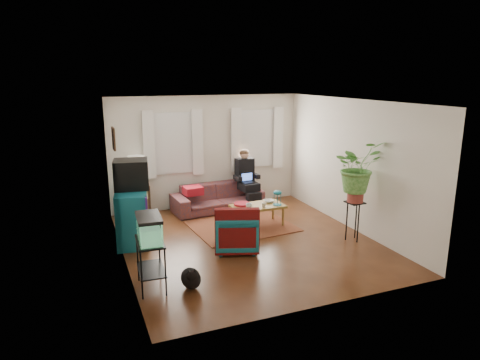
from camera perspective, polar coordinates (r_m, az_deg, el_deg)
name	(u,v)px	position (r m, az deg, el deg)	size (l,w,h in m)	color
floor	(248,241)	(8.12, 1.05, -8.20)	(4.50, 5.00, 0.01)	#4F2B14
ceiling	(248,101)	(7.54, 1.14, 10.45)	(4.50, 5.00, 0.01)	white
wall_back	(207,152)	(10.03, -4.43, 3.78)	(4.50, 0.01, 2.60)	silver
wall_front	(323,215)	(5.59, 11.05, -4.62)	(4.50, 0.01, 2.60)	silver
wall_left	(120,186)	(7.19, -15.70, -0.74)	(0.01, 5.00, 2.60)	silver
wall_right	(352,165)	(8.82, 14.72, 1.97)	(0.01, 5.00, 2.60)	silver
window_left	(173,143)	(9.77, -8.92, 4.87)	(1.08, 0.04, 1.38)	white
window_right	(256,138)	(10.40, 2.20, 5.56)	(1.08, 0.04, 1.38)	white
curtains_left	(174,144)	(9.69, -8.81, 4.80)	(1.36, 0.06, 1.50)	white
curtains_right	(258,139)	(10.33, 2.38, 5.50)	(1.36, 0.06, 1.50)	white
picture_frame	(114,139)	(7.90, -16.44, 5.31)	(0.04, 0.32, 0.40)	#3D2616
area_rug	(242,226)	(8.88, 0.22, -6.16)	(2.00, 1.60, 0.01)	maroon
sofa	(218,193)	(9.84, -3.01, -1.75)	(2.06, 0.81, 0.81)	brown
seated_person	(246,181)	(10.09, 0.86, -0.10)	(0.52, 0.64, 1.23)	black
side_table	(139,200)	(9.76, -13.37, -2.56)	(0.48, 0.48, 0.70)	#392715
table_lamp	(137,171)	(9.60, -13.59, 1.18)	(0.36, 0.36, 0.64)	white
dresser	(132,216)	(8.21, -14.16, -4.65)	(0.56, 1.11, 1.00)	#135675
crt_tv	(131,174)	(8.11, -14.31, 0.77)	(0.61, 0.56, 0.53)	black
aquarium_stand	(151,265)	(6.45, -11.77, -11.00)	(0.37, 0.66, 0.74)	black
aquarium	(149,228)	(6.23, -12.02, -6.29)	(0.33, 0.60, 0.39)	#7FD899
black_cat	(191,276)	(6.43, -6.58, -12.63)	(0.29, 0.44, 0.37)	black
armchair	(237,229)	(7.64, -0.47, -6.58)	(0.74, 0.69, 0.76)	#136773
serape_throw	(237,227)	(7.31, -0.39, -6.22)	(0.76, 0.18, 0.62)	#9E0A0A
coffee_table	(258,215)	(8.86, 2.38, -4.75)	(1.08, 0.59, 0.45)	brown
cup_a	(249,206)	(8.59, 1.21, -3.44)	(0.12, 0.12, 0.10)	white
cup_b	(264,205)	(8.65, 3.20, -3.36)	(0.10, 0.10, 0.09)	beige
bowl	(268,201)	(8.99, 3.82, -2.82)	(0.21, 0.21, 0.05)	white
snack_tray	(242,204)	(8.80, 0.26, -3.22)	(0.33, 0.33, 0.04)	#B21414
birdcage	(277,198)	(8.78, 5.01, -2.37)	(0.18, 0.18, 0.31)	#115B6B
plant_stand	(354,221)	(8.33, 14.91, -5.31)	(0.32, 0.32, 0.75)	black
potted_plant	(357,174)	(8.09, 15.30, 0.71)	(0.86, 0.74, 0.96)	#599947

